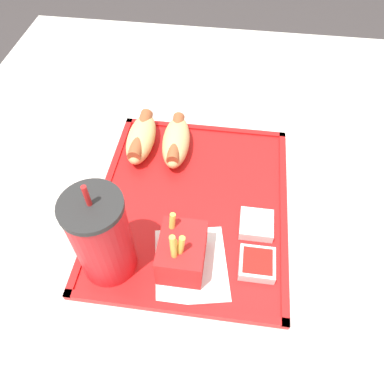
% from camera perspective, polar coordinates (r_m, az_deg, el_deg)
% --- Properties ---
extents(ground_plane, '(8.00, 8.00, 0.00)m').
position_cam_1_polar(ground_plane, '(1.32, -1.15, -22.56)').
color(ground_plane, '#383333').
extents(dining_table, '(1.36, 1.05, 0.72)m').
position_cam_1_polar(dining_table, '(0.98, -1.50, -16.89)').
color(dining_table, beige).
rests_on(dining_table, ground_plane).
extents(food_tray, '(0.40, 0.34, 0.01)m').
position_cam_1_polar(food_tray, '(0.67, 0.00, -1.82)').
color(food_tray, red).
rests_on(food_tray, dining_table).
extents(paper_napkin, '(0.15, 0.14, 0.00)m').
position_cam_1_polar(paper_napkin, '(0.60, -0.16, -10.93)').
color(paper_napkin, white).
rests_on(paper_napkin, food_tray).
extents(soda_cup, '(0.09, 0.09, 0.19)m').
position_cam_1_polar(soda_cup, '(0.55, -13.61, -6.67)').
color(soda_cup, red).
rests_on(soda_cup, food_tray).
extents(hot_dog_far, '(0.13, 0.05, 0.05)m').
position_cam_1_polar(hot_dog_far, '(0.75, -7.76, 8.22)').
color(hot_dog_far, '#DBB270').
rests_on(hot_dog_far, food_tray).
extents(hot_dog_near, '(0.14, 0.06, 0.05)m').
position_cam_1_polar(hot_dog_near, '(0.74, -2.45, 7.77)').
color(hot_dog_near, '#DBB270').
rests_on(hot_dog_near, food_tray).
extents(fries_carton, '(0.09, 0.07, 0.11)m').
position_cam_1_polar(fries_carton, '(0.58, -1.58, -9.21)').
color(fries_carton, red).
rests_on(fries_carton, food_tray).
extents(sauce_cup_mayo, '(0.06, 0.06, 0.02)m').
position_cam_1_polar(sauce_cup_mayo, '(0.64, 9.79, -4.85)').
color(sauce_cup_mayo, silver).
rests_on(sauce_cup_mayo, food_tray).
extents(sauce_cup_ketchup, '(0.06, 0.06, 0.02)m').
position_cam_1_polar(sauce_cup_ketchup, '(0.60, 9.88, -10.68)').
color(sauce_cup_ketchup, silver).
rests_on(sauce_cup_ketchup, food_tray).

